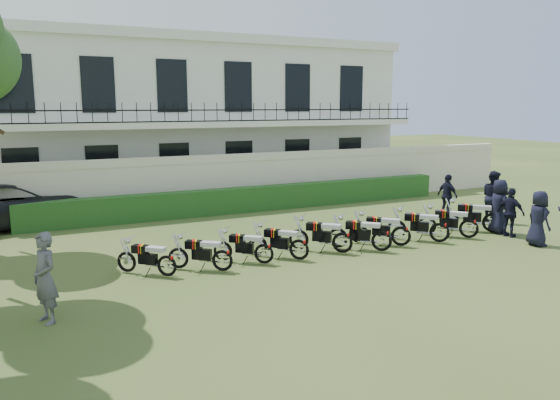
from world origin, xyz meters
The scene contains 21 objects.
ground centered at (0.00, 0.00, 0.00)m, with size 100.00×100.00×0.00m, color #334C1E.
perimeter_wall centered at (0.00, 8.00, 1.17)m, with size 30.00×0.35×2.30m.
hedge centered at (1.00, 7.20, 0.50)m, with size 18.00×0.60×1.00m, color #1F4619.
building centered at (0.00, 13.96, 3.71)m, with size 20.40×9.60×7.40m.
motorcycle_0 centered at (-4.47, 0.09, 0.43)m, with size 1.30×1.26×0.94m.
motorcycle_1 centered at (-3.06, -0.11, 0.45)m, with size 1.47×1.14×0.97m.
motorcycle_2 centered at (-1.81, 0.02, 0.44)m, with size 1.38×1.20×0.95m.
motorcycle_3 centered at (-0.77, -0.07, 0.46)m, with size 1.30×1.43×1.00m.
motorcycle_4 centered at (0.70, 0.00, 0.49)m, with size 1.46×1.42×1.06m.
motorcycle_5 centered at (1.85, -0.34, 0.49)m, with size 1.46×1.40×1.05m.
motorcycle_6 centered at (2.76, -0.10, 0.48)m, with size 1.46×1.38×1.05m.
motorcycle_7 centered at (4.14, -0.27, 0.49)m, with size 1.39×1.52×1.07m.
motorcycle_8 centered at (5.39, -0.27, 0.49)m, with size 1.38×1.50×1.06m.
motorcycle_9 centered at (6.74, 0.02, 0.52)m, with size 1.57×1.49×1.13m.
suv centered at (-8.11, 8.21, 0.81)m, with size 2.69×5.83×1.62m, color black.
inspector centered at (-7.38, -1.72, 0.92)m, with size 0.67×0.44×1.85m, color #5B5B60.
officer_0 centered at (6.63, -1.85, 0.86)m, with size 0.84×0.55×1.72m, color black.
officer_2 centered at (6.80, -0.66, 0.81)m, with size 0.95×0.40×1.63m, color black.
officer_3 centered at (6.89, -0.08, 0.92)m, with size 0.90×0.59×1.84m, color black.
officer_4 centered at (8.10, 1.29, 0.96)m, with size 0.93×0.73×1.92m, color black.
officer_5 centered at (7.28, 2.77, 0.83)m, with size 0.98×0.41×1.67m, color black.
Camera 1 is at (-7.77, -13.09, 4.30)m, focal length 35.00 mm.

